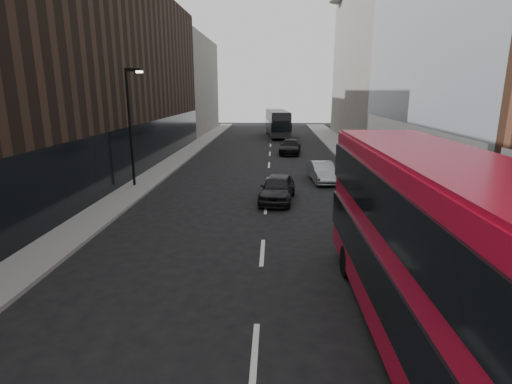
# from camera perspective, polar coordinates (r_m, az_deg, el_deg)

# --- Properties ---
(sidewalk_right) EXTENTS (3.00, 80.00, 0.15)m
(sidewalk_right) POSITION_cam_1_polar(r_m,az_deg,el_deg) (32.23, 15.32, 3.42)
(sidewalk_right) COLOR slate
(sidewalk_right) RESTS_ON ground
(sidewalk_left) EXTENTS (2.00, 80.00, 0.15)m
(sidewalk_left) POSITION_cam_1_polar(r_m,az_deg,el_deg) (32.54, -12.42, 3.70)
(sidewalk_left) COLOR slate
(sidewalk_left) RESTS_ON ground
(building_modern_block) EXTENTS (5.03, 22.00, 20.00)m
(building_modern_block) POSITION_cam_1_polar(r_m,az_deg,el_deg) (29.36, 26.58, 20.76)
(building_modern_block) COLOR #91959A
(building_modern_block) RESTS_ON ground
(building_victorian) EXTENTS (6.50, 24.00, 21.00)m
(building_victorian) POSITION_cam_1_polar(r_m,az_deg,el_deg) (51.23, 15.76, 18.03)
(building_victorian) COLOR #66605A
(building_victorian) RESTS_ON ground
(building_left_mid) EXTENTS (5.00, 24.00, 14.00)m
(building_left_mid) POSITION_cam_1_polar(r_m,az_deg,el_deg) (37.83, -16.33, 15.45)
(building_left_mid) COLOR black
(building_left_mid) RESTS_ON ground
(building_left_far) EXTENTS (5.00, 20.00, 13.00)m
(building_left_far) POSITION_cam_1_polar(r_m,az_deg,el_deg) (59.11, -9.32, 14.73)
(building_left_far) COLOR #66605A
(building_left_far) RESTS_ON ground
(street_lamp) EXTENTS (1.06, 0.22, 7.00)m
(street_lamp) POSITION_cam_1_polar(r_m,az_deg,el_deg) (25.46, -17.45, 9.84)
(street_lamp) COLOR black
(street_lamp) RESTS_ON sidewalk_left
(red_bus) EXTENTS (2.78, 11.37, 4.57)m
(red_bus) POSITION_cam_1_polar(r_m,az_deg,el_deg) (9.81, 23.98, -6.89)
(red_bus) COLOR #B60B27
(red_bus) RESTS_ON ground
(grey_bus) EXTENTS (3.35, 10.54, 3.36)m
(grey_bus) POSITION_cam_1_polar(r_m,az_deg,el_deg) (52.72, 3.08, 9.85)
(grey_bus) COLOR black
(grey_bus) RESTS_ON ground
(car_a) EXTENTS (2.23, 4.41, 1.44)m
(car_a) POSITION_cam_1_polar(r_m,az_deg,el_deg) (21.75, 3.09, 0.57)
(car_a) COLOR black
(car_a) RESTS_ON ground
(car_b) EXTENTS (1.78, 4.08, 1.31)m
(car_b) POSITION_cam_1_polar(r_m,az_deg,el_deg) (26.72, 9.44, 2.83)
(car_b) COLOR gray
(car_b) RESTS_ON ground
(car_c) EXTENTS (2.34, 4.82, 1.35)m
(car_c) POSITION_cam_1_polar(r_m,az_deg,el_deg) (38.39, 4.92, 6.47)
(car_c) COLOR black
(car_c) RESTS_ON ground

